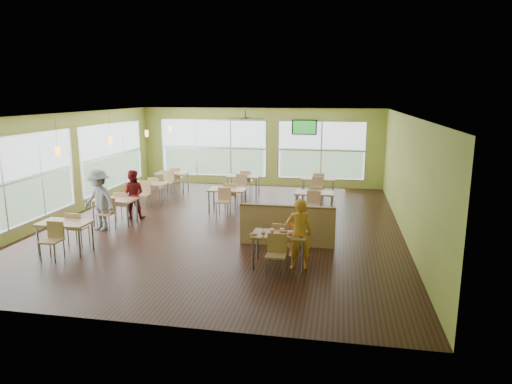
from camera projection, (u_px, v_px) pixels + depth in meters
room at (224, 171)px, 13.05m from camera, size 12.00×12.04×3.20m
window_bays at (175, 158)px, 16.51m from camera, size 9.24×10.24×2.38m
main_table at (279, 239)px, 10.02m from camera, size 1.22×1.52×0.87m
half_wall_divider at (287, 225)px, 11.43m from camera, size 2.40×0.14×1.04m
dining_tables at (207, 190)px, 15.09m from camera, size 6.92×8.72×0.87m
pendant_lights at (129, 137)px, 14.09m from camera, size 0.11×7.31×0.86m
ceiling_fan at (245, 118)px, 15.65m from camera, size 1.25×1.25×0.29m
tv_backwall at (304, 127)px, 18.22m from camera, size 1.00×0.07×0.60m
man_plaid at (299, 234)px, 9.86m from camera, size 0.63×0.47×1.57m
patron_maroon at (133, 194)px, 13.92m from camera, size 0.83×0.70×1.51m
patron_grey at (99, 200)px, 12.70m from camera, size 1.27×0.99×1.72m
cup_blue at (263, 233)px, 9.81m from camera, size 0.09×0.09×0.33m
cup_yellow at (272, 232)px, 9.91m from camera, size 0.10×0.10×0.35m
cup_red_near at (282, 231)px, 9.91m from camera, size 0.10×0.10×0.38m
cup_red_far at (290, 234)px, 9.72m from camera, size 0.10×0.10×0.37m
food_basket at (303, 233)px, 9.95m from camera, size 0.24×0.24×0.05m
ketchup_cup at (301, 237)px, 9.70m from camera, size 0.05×0.05×0.02m
wrapper_left at (253, 234)px, 9.90m from camera, size 0.17×0.15×0.04m
wrapper_mid at (283, 231)px, 10.09m from camera, size 0.22×0.21×0.04m
wrapper_right at (288, 238)px, 9.66m from camera, size 0.16×0.15×0.03m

